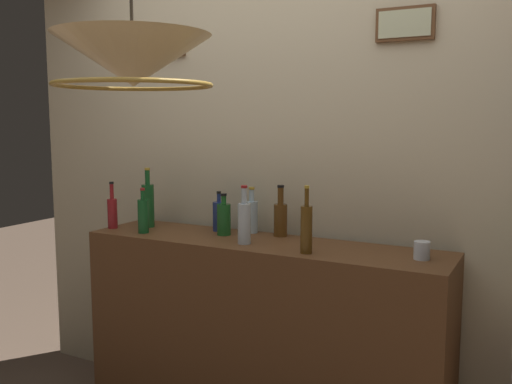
{
  "coord_description": "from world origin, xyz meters",
  "views": [
    {
      "loc": [
        1.25,
        -1.6,
        1.6
      ],
      "look_at": [
        0.0,
        0.75,
        1.26
      ],
      "focal_mm": 39.56,
      "sensor_mm": 36.0,
      "label": 1
    }
  ],
  "objects_px": {
    "liquor_bottle_tequila": "(112,211)",
    "liquor_bottle_gin": "(244,221)",
    "liquor_bottle_bourbon": "(280,217)",
    "liquor_bottle_port": "(306,228)",
    "liquor_bottle_amaro": "(143,215)",
    "liquor_bottle_mezcal": "(252,215)",
    "glass_tumbler_rocks": "(422,250)",
    "pendant_lamp": "(133,63)",
    "liquor_bottle_rum": "(224,219)",
    "liquor_bottle_rye": "(148,204)",
    "liquor_bottle_brandy": "(219,216)"
  },
  "relations": [
    {
      "from": "liquor_bottle_tequila",
      "to": "liquor_bottle_amaro",
      "type": "distance_m",
      "value": 0.24
    },
    {
      "from": "liquor_bottle_rye",
      "to": "liquor_bottle_tequila",
      "type": "height_order",
      "value": "liquor_bottle_rye"
    },
    {
      "from": "liquor_bottle_rum",
      "to": "liquor_bottle_mezcal",
      "type": "bearing_deg",
      "value": 50.94
    },
    {
      "from": "liquor_bottle_gin",
      "to": "liquor_bottle_tequila",
      "type": "bearing_deg",
      "value": 179.8
    },
    {
      "from": "liquor_bottle_tequila",
      "to": "liquor_bottle_gin",
      "type": "bearing_deg",
      "value": -0.2
    },
    {
      "from": "liquor_bottle_gin",
      "to": "liquor_bottle_bourbon",
      "type": "bearing_deg",
      "value": 71.8
    },
    {
      "from": "liquor_bottle_bourbon",
      "to": "pendant_lamp",
      "type": "distance_m",
      "value": 1.21
    },
    {
      "from": "liquor_bottle_bourbon",
      "to": "pendant_lamp",
      "type": "height_order",
      "value": "pendant_lamp"
    },
    {
      "from": "liquor_bottle_gin",
      "to": "liquor_bottle_amaro",
      "type": "distance_m",
      "value": 0.6
    },
    {
      "from": "liquor_bottle_port",
      "to": "pendant_lamp",
      "type": "xyz_separation_m",
      "value": [
        -0.37,
        -0.71,
        0.68
      ]
    },
    {
      "from": "liquor_bottle_bourbon",
      "to": "liquor_bottle_gin",
      "type": "xyz_separation_m",
      "value": [
        -0.08,
        -0.24,
        0.01
      ]
    },
    {
      "from": "liquor_bottle_bourbon",
      "to": "liquor_bottle_mezcal",
      "type": "xyz_separation_m",
      "value": [
        -0.17,
        0.01,
        -0.0
      ]
    },
    {
      "from": "pendant_lamp",
      "to": "liquor_bottle_amaro",
      "type": "bearing_deg",
      "value": 128.09
    },
    {
      "from": "liquor_bottle_rum",
      "to": "glass_tumbler_rocks",
      "type": "height_order",
      "value": "liquor_bottle_rum"
    },
    {
      "from": "liquor_bottle_tequila",
      "to": "liquor_bottle_amaro",
      "type": "relative_size",
      "value": 1.08
    },
    {
      "from": "liquor_bottle_port",
      "to": "liquor_bottle_rye",
      "type": "bearing_deg",
      "value": 170.87
    },
    {
      "from": "liquor_bottle_gin",
      "to": "liquor_bottle_port",
      "type": "height_order",
      "value": "liquor_bottle_port"
    },
    {
      "from": "liquor_bottle_rye",
      "to": "liquor_bottle_tequila",
      "type": "xyz_separation_m",
      "value": [
        -0.15,
        -0.12,
        -0.04
      ]
    },
    {
      "from": "liquor_bottle_mezcal",
      "to": "liquor_bottle_bourbon",
      "type": "bearing_deg",
      "value": -3.66
    },
    {
      "from": "liquor_bottle_bourbon",
      "to": "liquor_bottle_rye",
      "type": "distance_m",
      "value": 0.77
    },
    {
      "from": "liquor_bottle_mezcal",
      "to": "liquor_bottle_rum",
      "type": "distance_m",
      "value": 0.16
    },
    {
      "from": "liquor_bottle_amaro",
      "to": "liquor_bottle_mezcal",
      "type": "bearing_deg",
      "value": 28.54
    },
    {
      "from": "liquor_bottle_rum",
      "to": "pendant_lamp",
      "type": "relative_size",
      "value": 0.35
    },
    {
      "from": "liquor_bottle_rum",
      "to": "liquor_bottle_bourbon",
      "type": "bearing_deg",
      "value": 22.03
    },
    {
      "from": "liquor_bottle_tequila",
      "to": "pendant_lamp",
      "type": "relative_size",
      "value": 0.42
    },
    {
      "from": "liquor_bottle_mezcal",
      "to": "liquor_bottle_port",
      "type": "bearing_deg",
      "value": -33.87
    },
    {
      "from": "pendant_lamp",
      "to": "liquor_bottle_bourbon",
      "type": "bearing_deg",
      "value": 83.9
    },
    {
      "from": "liquor_bottle_gin",
      "to": "liquor_bottle_amaro",
      "type": "xyz_separation_m",
      "value": [
        -0.6,
        -0.02,
        -0.01
      ]
    },
    {
      "from": "liquor_bottle_bourbon",
      "to": "liquor_bottle_port",
      "type": "distance_m",
      "value": 0.38
    },
    {
      "from": "liquor_bottle_bourbon",
      "to": "liquor_bottle_port",
      "type": "height_order",
      "value": "liquor_bottle_port"
    },
    {
      "from": "liquor_bottle_tequila",
      "to": "liquor_bottle_brandy",
      "type": "height_order",
      "value": "liquor_bottle_tequila"
    },
    {
      "from": "liquor_bottle_rye",
      "to": "liquor_bottle_bourbon",
      "type": "bearing_deg",
      "value": 8.74
    },
    {
      "from": "liquor_bottle_bourbon",
      "to": "liquor_bottle_tequila",
      "type": "bearing_deg",
      "value": -165.43
    },
    {
      "from": "liquor_bottle_tequila",
      "to": "liquor_bottle_port",
      "type": "bearing_deg",
      "value": -2.15
    },
    {
      "from": "liquor_bottle_rye",
      "to": "liquor_bottle_port",
      "type": "height_order",
      "value": "liquor_bottle_rye"
    },
    {
      "from": "liquor_bottle_amaro",
      "to": "glass_tumbler_rocks",
      "type": "height_order",
      "value": "liquor_bottle_amaro"
    },
    {
      "from": "liquor_bottle_amaro",
      "to": "glass_tumbler_rocks",
      "type": "distance_m",
      "value": 1.42
    },
    {
      "from": "liquor_bottle_tequila",
      "to": "liquor_bottle_port",
      "type": "relative_size",
      "value": 0.84
    },
    {
      "from": "liquor_bottle_mezcal",
      "to": "pendant_lamp",
      "type": "distance_m",
      "value": 1.22
    },
    {
      "from": "liquor_bottle_bourbon",
      "to": "liquor_bottle_brandy",
      "type": "bearing_deg",
      "value": -175.62
    },
    {
      "from": "liquor_bottle_brandy",
      "to": "liquor_bottle_port",
      "type": "bearing_deg",
      "value": -22.46
    },
    {
      "from": "liquor_bottle_bourbon",
      "to": "liquor_bottle_amaro",
      "type": "relative_size",
      "value": 1.11
    },
    {
      "from": "liquor_bottle_rye",
      "to": "liquor_bottle_brandy",
      "type": "xyz_separation_m",
      "value": [
        0.41,
        0.09,
        -0.05
      ]
    },
    {
      "from": "liquor_bottle_port",
      "to": "pendant_lamp",
      "type": "bearing_deg",
      "value": -117.37
    },
    {
      "from": "liquor_bottle_tequila",
      "to": "liquor_bottle_brandy",
      "type": "relative_size",
      "value": 1.2
    },
    {
      "from": "liquor_bottle_tequila",
      "to": "glass_tumbler_rocks",
      "type": "relative_size",
      "value": 3.29
    },
    {
      "from": "liquor_bottle_rye",
      "to": "liquor_bottle_port",
      "type": "distance_m",
      "value": 1.03
    },
    {
      "from": "liquor_bottle_rye",
      "to": "pendant_lamp",
      "type": "relative_size",
      "value": 0.54
    },
    {
      "from": "liquor_bottle_brandy",
      "to": "liquor_bottle_bourbon",
      "type": "bearing_deg",
      "value": 4.38
    },
    {
      "from": "liquor_bottle_gin",
      "to": "glass_tumbler_rocks",
      "type": "height_order",
      "value": "liquor_bottle_gin"
    }
  ]
}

